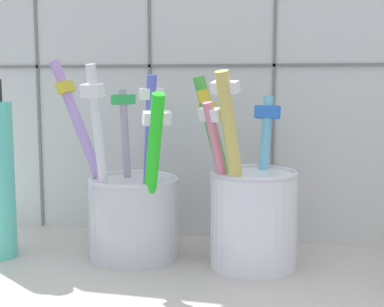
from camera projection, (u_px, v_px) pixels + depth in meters
The scene contains 4 objects.
counter_slab at pixel (184, 282), 48.15cm from camera, with size 64.00×22.00×2.00cm, color #BCB7AD.
tile_wall_back at pixel (213, 39), 56.90cm from camera, with size 64.00×2.20×45.00cm.
toothbrush_cup_left at pixel (132, 209), 51.33cm from camera, with size 12.75×9.61×18.21cm.
toothbrush_cup_right at pixel (250, 210), 48.90cm from camera, with size 9.54×9.34×17.17cm.
Camera 1 is at (11.38, -44.85, 18.36)cm, focal length 52.24 mm.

